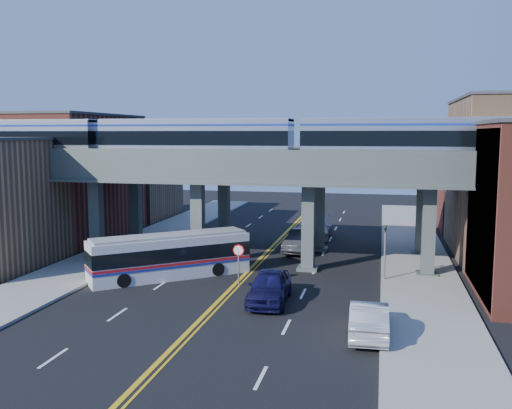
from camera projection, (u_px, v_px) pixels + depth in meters
ground at (221, 299)px, 32.86m from camera, size 120.00×120.00×0.00m
sidewalk_west at (116, 253)px, 45.01m from camera, size 5.00×70.00×0.16m
sidewalk_east at (417, 268)px, 40.06m from camera, size 5.00×70.00×0.16m
building_west_b at (73, 177)px, 51.66m from camera, size 8.00×14.00×11.00m
building_west_c at (134, 182)px, 64.44m from camera, size 8.00×10.00×8.00m
building_east_b at (510, 179)px, 43.63m from camera, size 8.00×14.00×12.00m
building_east_c at (481, 184)px, 56.40m from camera, size 8.00×10.00×9.00m
mural_panel at (481, 215)px, 33.01m from camera, size 0.10×9.50×9.50m
elevated_viaduct_near at (252, 177)px, 39.80m from camera, size 52.00×3.60×7.40m
elevated_viaduct_far at (271, 170)px, 46.58m from camera, size 52.00×3.60×7.40m
transit_train at (196, 139)px, 40.36m from camera, size 42.70×2.67×3.11m
stop_sign at (239, 258)px, 35.48m from camera, size 0.76×0.09×2.63m
traffic_signal at (385, 246)px, 36.40m from camera, size 0.15×0.18×4.10m
transit_bus at (170, 257)px, 37.55m from camera, size 9.65×8.60×2.73m
car_lane_a at (269, 287)px, 32.02m from camera, size 2.38×5.40×1.81m
car_lane_b at (301, 241)px, 45.80m from camera, size 2.52×5.54×1.76m
car_lane_c at (311, 230)px, 51.69m from camera, size 2.88×5.79×1.58m
car_lane_d at (317, 228)px, 51.91m from camera, size 2.47×6.05×1.75m
car_parked_curb at (369, 319)px, 26.74m from camera, size 1.88×5.08×1.66m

